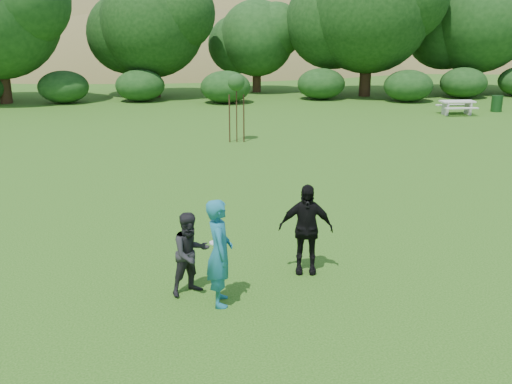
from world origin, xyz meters
TOP-DOWN VIEW (x-y plane):
  - ground at (0.00, 0.00)m, footprint 120.00×120.00m
  - player_teal at (-1.00, -0.30)m, footprint 0.49×0.74m
  - player_grey at (-1.53, 0.16)m, footprint 0.98×0.92m
  - player_black at (0.79, 0.88)m, footprint 1.16×0.62m
  - trash_can_near at (15.47, 20.68)m, footprint 0.60×0.60m
  - frisbee at (-1.04, -0.09)m, footprint 0.27×0.27m
  - sapling at (0.33, 13.93)m, footprint 0.70×0.70m
  - picnic_table at (12.75, 19.86)m, footprint 1.80×1.48m
  - hillside at (-0.56, 68.45)m, footprint 150.00×72.00m
  - tree_row at (3.23, 28.68)m, footprint 53.92×10.38m

SIDE VIEW (x-z plane):
  - hillside at x=-0.56m, z-range -37.97..14.03m
  - ground at x=0.00m, z-range 0.00..0.00m
  - trash_can_near at x=15.47m, z-range 0.00..0.90m
  - picnic_table at x=12.75m, z-range 0.14..0.90m
  - player_grey at x=-1.53m, z-range 0.00..1.61m
  - player_black at x=0.79m, z-range 0.00..1.87m
  - player_teal at x=-1.00m, z-range 0.00..2.00m
  - frisbee at x=-1.04m, z-range 1.08..1.13m
  - sapling at x=0.33m, z-range 0.99..3.84m
  - tree_row at x=3.23m, z-range 0.06..9.69m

